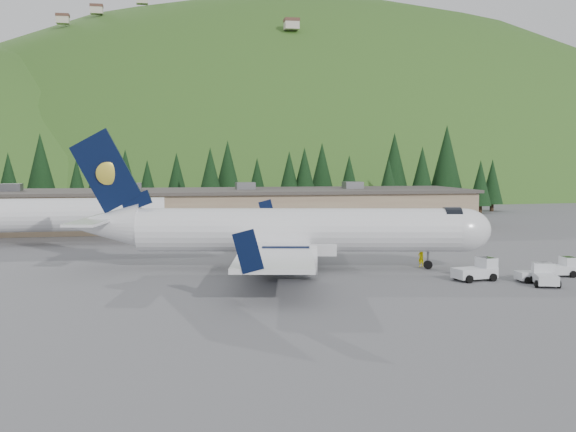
% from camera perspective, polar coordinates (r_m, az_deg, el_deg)
% --- Properties ---
extents(ground, '(600.00, 600.00, 0.00)m').
position_cam_1_polar(ground, '(60.60, 1.03, -4.21)').
color(ground, '#58585D').
extents(airliner, '(35.31, 33.33, 11.75)m').
position_cam_1_polar(airliner, '(60.21, 0.04, -1.26)').
color(airliner, white).
rests_on(airliner, ground).
extents(second_airliner, '(27.50, 11.00, 10.05)m').
position_cam_1_polar(second_airliner, '(81.98, -19.53, 0.14)').
color(second_airliner, white).
rests_on(second_airliner, ground).
extents(baggage_tug_a, '(3.46, 2.44, 1.71)m').
position_cam_1_polar(baggage_tug_a, '(56.76, 14.77, -4.16)').
color(baggage_tug_a, silver).
rests_on(baggage_tug_a, ground).
extents(baggage_tug_b, '(2.91, 1.83, 1.53)m').
position_cam_1_polar(baggage_tug_b, '(60.65, 20.70, -3.84)').
color(baggage_tug_b, silver).
rests_on(baggage_tug_b, ground).
extents(baggage_tug_c, '(2.42, 3.19, 1.54)m').
position_cam_1_polar(baggage_tug_c, '(56.05, 19.58, -4.46)').
color(baggage_tug_c, silver).
rests_on(baggage_tug_c, ground).
extents(terminal_building, '(71.00, 17.00, 6.10)m').
position_cam_1_polar(terminal_building, '(97.18, -6.32, 0.59)').
color(terminal_building, '#8F745B').
rests_on(terminal_building, ground).
extents(baggage_tug_d, '(2.67, 1.64, 1.41)m').
position_cam_1_polar(baggage_tug_d, '(57.48, 19.11, -4.29)').
color(baggage_tug_d, silver).
rests_on(baggage_tug_d, ground).
extents(ramp_worker, '(0.69, 0.57, 1.62)m').
position_cam_1_polar(ramp_worker, '(62.71, 10.47, -3.24)').
color(ramp_worker, '#FFEC03').
rests_on(ramp_worker, ground).
extents(tree_line, '(110.48, 16.63, 13.97)m').
position_cam_1_polar(tree_line, '(118.87, -9.01, 3.42)').
color(tree_line, black).
rests_on(tree_line, ground).
extents(hills, '(614.00, 330.00, 300.00)m').
position_cam_1_polar(hills, '(288.99, 3.31, -14.09)').
color(hills, '#2B4D17').
rests_on(hills, ground).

